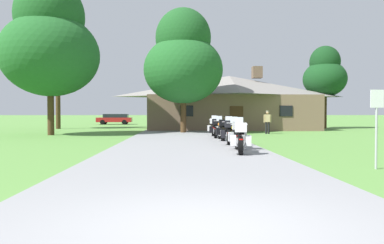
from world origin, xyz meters
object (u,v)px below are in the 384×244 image
motorcycle_yellow_nearest_to_camera (240,138)px  motorcycle_orange_farthest_in_row (213,127)px  tree_right_of_lodge (325,74)px  tree_left_near (50,43)px  motorcycle_orange_fourth_in_row (222,130)px  tree_by_lodge_front (183,60)px  motorcycle_red_fifth_in_row (216,128)px  metal_signpost_roadside (377,119)px  motorcycle_red_third_in_row (229,132)px  bystander_tan_shirt_near_lodge (267,121)px  motorcycle_yellow_second_in_row (236,135)px  parked_red_suv_far_left (115,119)px  tree_left_far (58,57)px

motorcycle_yellow_nearest_to_camera → motorcycle_orange_farthest_in_row: 10.19m
tree_right_of_lodge → tree_left_near: 25.24m
motorcycle_orange_fourth_in_row → tree_by_lodge_front: size_ratio=0.22×
motorcycle_red_fifth_in_row → metal_signpost_roadside: size_ratio=0.97×
motorcycle_red_third_in_row → bystander_tan_shirt_near_lodge: (4.10, 9.10, 0.34)m
motorcycle_yellow_second_in_row → bystander_tan_shirt_near_lodge: bearing=73.0°
motorcycle_yellow_second_in_row → bystander_tan_shirt_near_lodge: bystander_tan_shirt_near_lodge is taller
tree_left_near → parked_red_suv_far_left: size_ratio=2.30×
motorcycle_yellow_nearest_to_camera → tree_right_of_lodge: tree_right_of_lodge is taller
tree_by_lodge_front → bystander_tan_shirt_near_lodge: bearing=-10.4°
motorcycle_orange_fourth_in_row → tree_right_of_lodge: bearing=51.5°
bystander_tan_shirt_near_lodge → tree_right_of_lodge: size_ratio=0.21×
motorcycle_red_third_in_row → tree_left_near: size_ratio=0.20×
tree_left_near → metal_signpost_roadside: bearing=-47.7°
motorcycle_orange_fourth_in_row → tree_right_of_lodge: (12.07, 15.81, 4.75)m
motorcycle_yellow_second_in_row → tree_left_near: tree_left_near is taller
motorcycle_red_fifth_in_row → tree_by_lodge_front: bearing=113.1°
motorcycle_orange_fourth_in_row → motorcycle_red_fifth_in_row: 2.08m
motorcycle_orange_fourth_in_row → metal_signpost_roadside: 10.13m
motorcycle_orange_fourth_in_row → tree_right_of_lodge: tree_right_of_lodge is taller
motorcycle_yellow_second_in_row → motorcycle_red_third_in_row: same height
motorcycle_red_fifth_in_row → tree_by_lodge_front: size_ratio=0.22×
metal_signpost_roadside → tree_left_near: (-14.15, 15.53, 4.94)m
metal_signpost_roadside → parked_red_suv_far_left: bearing=109.7°
tree_right_of_lodge → motorcycle_red_fifth_in_row: bearing=-131.6°
motorcycle_red_third_in_row → tree_left_far: bearing=135.0°
bystander_tan_shirt_near_lodge → tree_left_near: tree_left_near is taller
motorcycle_red_fifth_in_row → tree_right_of_lodge: 18.97m
motorcycle_yellow_second_in_row → parked_red_suv_far_left: (-11.00, 33.66, 0.17)m
tree_right_of_lodge → metal_signpost_roadside: bearing=-109.6°
tree_right_of_lodge → motorcycle_orange_fourth_in_row: bearing=-127.4°
motorcycle_red_third_in_row → tree_right_of_lodge: size_ratio=0.26×
motorcycle_orange_farthest_in_row → tree_by_lodge_front: tree_by_lodge_front is taller
motorcycle_yellow_second_in_row → metal_signpost_roadside: bearing=-57.9°
bystander_tan_shirt_near_lodge → metal_signpost_roadside: 16.47m
bystander_tan_shirt_near_lodge → parked_red_suv_far_left: size_ratio=0.36×
motorcycle_orange_farthest_in_row → tree_right_of_lodge: 17.63m
motorcycle_red_fifth_in_row → tree_left_far: tree_left_far is taller
motorcycle_red_fifth_in_row → tree_right_of_lodge: bearing=54.0°
motorcycle_orange_farthest_in_row → parked_red_suv_far_left: parked_red_suv_far_left is taller
motorcycle_yellow_second_in_row → motorcycle_orange_fourth_in_row: same height
motorcycle_orange_farthest_in_row → metal_signpost_roadside: (3.10, -13.58, 0.74)m
motorcycle_yellow_nearest_to_camera → motorcycle_red_fifth_in_row: size_ratio=1.00×
motorcycle_yellow_nearest_to_camera → tree_right_of_lodge: (12.15, 22.06, 4.75)m
motorcycle_yellow_second_in_row → motorcycle_red_third_in_row: 2.02m
motorcycle_red_third_in_row → motorcycle_orange_fourth_in_row: (-0.06, 2.31, 0.00)m
motorcycle_red_fifth_in_row → bystander_tan_shirt_near_lodge: bearing=53.4°
tree_right_of_lodge → tree_left_far: bearing=179.9°
tree_left_near → motorcycle_orange_farthest_in_row: bearing=-10.0°
motorcycle_yellow_second_in_row → tree_left_near: 16.20m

